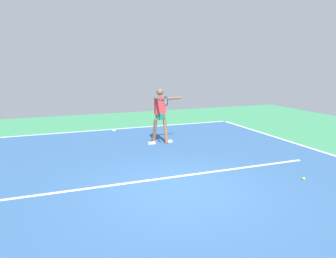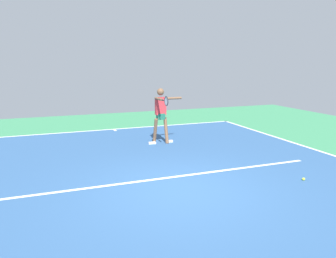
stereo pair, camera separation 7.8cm
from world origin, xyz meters
name	(u,v)px [view 1 (the left image)]	position (x,y,z in m)	size (l,w,h in m)	color
ground_plane	(180,190)	(0.00, 0.00, 0.00)	(22.36, 22.36, 0.00)	#388456
court_surface	(180,190)	(0.00, 0.00, 0.00)	(10.48, 13.87, 0.00)	#2D5484
court_line_baseline_near	(113,129)	(0.00, -6.89, 0.00)	(10.48, 0.10, 0.01)	white
court_line_service	(167,178)	(0.00, -0.78, 0.00)	(7.86, 0.10, 0.01)	white
court_line_centre_mark	(114,130)	(0.00, -6.69, 0.00)	(0.10, 0.30, 0.01)	white
tennis_player	(161,112)	(-1.01, -3.98, 1.07)	(1.16, 1.24, 1.84)	brown
tennis_ball_by_baseline	(304,179)	(-2.87, 0.49, 0.03)	(0.07, 0.07, 0.07)	#CCE033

